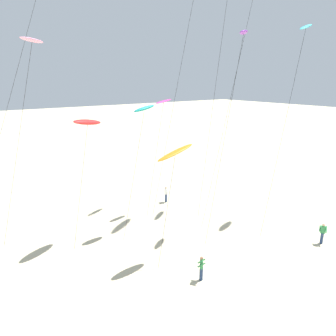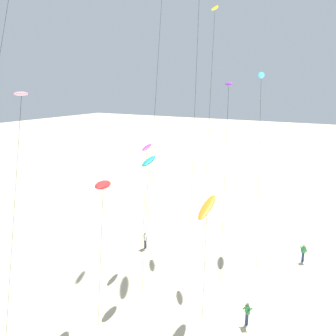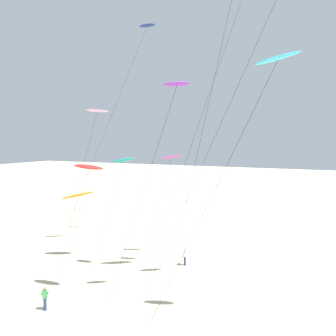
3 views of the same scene
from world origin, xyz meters
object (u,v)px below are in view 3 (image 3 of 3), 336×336
at_px(kite_orange, 78,196).
at_px(kite_purple, 176,88).
at_px(kite_flyer_nearest, 45,298).
at_px(kite_flyer_furthest, 185,256).
at_px(kite_magenta, 171,159).
at_px(kite_pink, 97,113).
at_px(kite_red, 89,167).
at_px(kite_cyan, 276,63).
at_px(kite_teal, 123,161).
at_px(kite_navy, 144,34).

distance_m(kite_orange, kite_purple, 10.90).
height_order(kite_flyer_nearest, kite_flyer_furthest, same).
distance_m(kite_magenta, kite_pink, 11.43).
xyz_separation_m(kite_red, kite_cyan, (17.73, -5.33, 7.04)).
xyz_separation_m(kite_orange, kite_magenta, (4.37, 7.58, 2.50)).
bearing_deg(kite_purple, kite_flyer_nearest, -149.13).
bearing_deg(kite_purple, kite_pink, 146.61).
bearing_deg(kite_teal, kite_flyer_furthest, 37.40).
xyz_separation_m(kite_navy, kite_flyer_furthest, (7.40, -5.70, -23.02)).
distance_m(kite_cyan, kite_navy, 22.60).
height_order(kite_teal, kite_pink, kite_pink).
relative_size(kite_purple, kite_flyer_furthest, 9.55).
distance_m(kite_red, kite_pink, 7.39).
xyz_separation_m(kite_red, kite_pink, (-2.18, 4.32, 5.58)).
height_order(kite_teal, kite_flyer_nearest, kite_teal).
distance_m(kite_orange, kite_pink, 13.72).
height_order(kite_red, kite_pink, kite_pink).
bearing_deg(kite_pink, kite_teal, -37.82).
height_order(kite_navy, kite_flyer_nearest, kite_navy).
height_order(kite_teal, kite_purple, kite_purple).
xyz_separation_m(kite_orange, kite_flyer_furthest, (5.37, 8.59, -6.71)).
bearing_deg(kite_magenta, kite_cyan, -35.63).
distance_m(kite_red, kite_purple, 13.37).
bearing_deg(kite_flyer_furthest, kite_navy, 142.43).
height_order(kite_purple, kite_pink, kite_purple).
relative_size(kite_teal, kite_pink, 0.68).
bearing_deg(kite_purple, kite_cyan, -7.96).
distance_m(kite_red, kite_cyan, 19.81).
bearing_deg(kite_pink, kite_cyan, -25.85).
height_order(kite_magenta, kite_flyer_nearest, kite_magenta).
bearing_deg(kite_flyer_nearest, kite_navy, 95.50).
bearing_deg(kite_flyer_furthest, kite_cyan, -42.40).
height_order(kite_magenta, kite_navy, kite_navy).
bearing_deg(kite_purple, kite_red, 158.31).
bearing_deg(kite_flyer_furthest, kite_pink, 171.83).
bearing_deg(kite_teal, kite_orange, -99.10).
bearing_deg(kite_purple, kite_navy, 126.63).
distance_m(kite_cyan, kite_pink, 22.17).
bearing_deg(kite_cyan, kite_red, 163.28).
height_order(kite_navy, kite_flyer_furthest, kite_navy).
bearing_deg(kite_purple, kite_orange, -168.91).
relative_size(kite_red, kite_teal, 0.93).
bearing_deg(kite_red, kite_flyer_furthest, 17.02).
bearing_deg(kite_navy, kite_flyer_nearest, -84.50).
height_order(kite_red, kite_flyer_furthest, kite_red).
relative_size(kite_red, kite_navy, 0.39).
bearing_deg(kite_red, kite_navy, 79.83).
xyz_separation_m(kite_red, kite_purple, (11.04, -4.39, 6.14)).
bearing_deg(kite_navy, kite_orange, -81.91).
distance_m(kite_orange, kite_flyer_furthest, 12.15).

